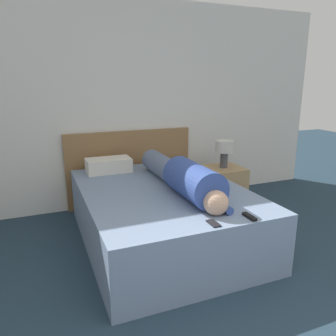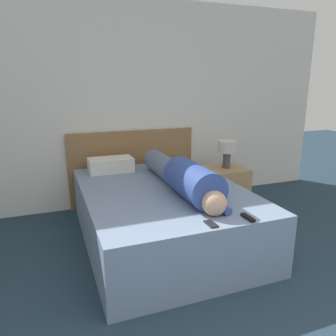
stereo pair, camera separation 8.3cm
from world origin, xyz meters
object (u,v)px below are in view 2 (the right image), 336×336
bed (163,214)px  table_lamp (227,149)px  person_lying (183,177)px  nightstand (225,187)px  pillow_near_headboard (111,165)px  tv_remote (248,217)px  cell_phone (211,224)px

bed → table_lamp: 1.35m
bed → person_lying: person_lying is taller
table_lamp → person_lying: 1.21m
nightstand → table_lamp: size_ratio=1.48×
pillow_near_headboard → table_lamp: bearing=-7.9°
table_lamp → tv_remote: bearing=-114.9°
tv_remote → table_lamp: bearing=65.1°
tv_remote → cell_phone: (-0.32, 0.01, -0.01)m
person_lying → tv_remote: size_ratio=11.05×
pillow_near_headboard → cell_phone: bearing=-76.8°
tv_remote → cell_phone: size_ratio=1.15×
pillow_near_headboard → tv_remote: bearing=-67.5°
nightstand → cell_phone: bearing=-124.0°
table_lamp → cell_phone: bearing=-124.0°
bed → pillow_near_headboard: (-0.36, 0.81, 0.36)m
nightstand → cell_phone: size_ratio=4.04×
person_lying → tv_remote: person_lying is taller
bed → table_lamp: table_lamp is taller
bed → nightstand: 1.25m
pillow_near_headboard → tv_remote: pillow_near_headboard is taller
nightstand → pillow_near_headboard: size_ratio=1.02×
tv_remote → pillow_near_headboard: bearing=112.5°
table_lamp → cell_phone: size_ratio=2.73×
table_lamp → person_lying: size_ratio=0.21×
bed → pillow_near_headboard: pillow_near_headboard is taller
table_lamp → tv_remote: size_ratio=2.36×
tv_remote → cell_phone: tv_remote is taller
bed → cell_phone: 0.99m
tv_remote → person_lying: bearing=104.9°
pillow_near_headboard → tv_remote: size_ratio=3.43×
table_lamp → person_lying: bearing=-141.0°
bed → pillow_near_headboard: size_ratio=4.06×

